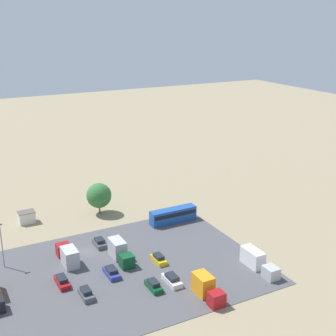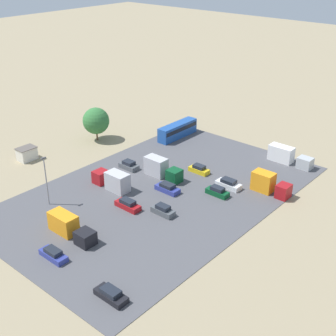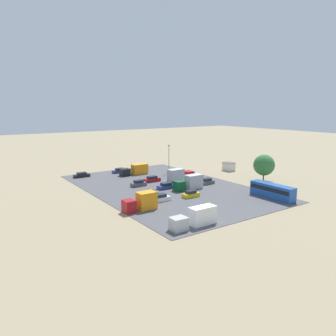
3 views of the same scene
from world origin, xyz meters
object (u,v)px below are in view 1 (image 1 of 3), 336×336
Objects in this scene: parked_car_0 at (159,259)px; parked_truck_2 at (120,252)px; parked_truck_1 at (258,262)px; parked_truck_3 at (207,288)px; bus at (173,215)px; parked_truck_0 at (68,255)px; parked_car_2 at (172,280)px; parked_car_6 at (86,294)px; parked_car_1 at (62,281)px; shed_building at (27,217)px; parked_car_7 at (154,286)px; parked_car_5 at (100,243)px; parked_car_4 at (111,272)px.

parked_truck_2 is (6.15, -4.45, 0.97)m from parked_car_0.
parked_truck_1 is 1.15× the size of parked_truck_2.
parked_truck_2 is at bearing -66.84° from parked_truck_3.
bus is 18.77m from parked_car_0.
parked_truck_3 is (-17.31, 22.30, 0.06)m from parked_truck_0.
parked_car_6 is at bearing -11.00° from parked_car_2.
parked_truck_3 reaches higher than parked_car_1.
parked_car_1 is 1.00× the size of parked_car_2.
parked_car_7 is at bearing 109.31° from shed_building.
parked_car_0 is 0.52× the size of parked_truck_0.
parked_car_7 is at bearing -35.44° from bus.
parked_truck_1 is at bearing 169.28° from parked_car_2.
parked_car_5 is at bearing 62.95° from parked_car_6.
parked_car_0 is 7.91m from parked_car_2.
parked_car_0 is 16.92m from parked_car_6.
shed_building is 35.77m from parked_car_0.
parked_truck_0 reaches higher than parked_car_1.
parked_car_5 is 0.57× the size of parked_truck_3.
parked_car_2 is (1.28, 7.80, 0.02)m from parked_car_0.
parked_car_2 is at bearing -177.48° from parked_car_7.
parked_car_2 is 0.59× the size of parked_truck_2.
parked_car_7 is at bearing 122.41° from parked_car_4.
parked_car_5 is at bearing -82.03° from parked_car_7.
parked_car_0 is at bearing -99.34° from parked_car_2.
parked_car_5 is at bearing -77.43° from parked_truck_2.
parked_car_5 is at bearing -99.86° from parked_car_4.
parked_car_5 is 0.98× the size of parked_car_6.
parked_truck_2 is (17.45, 10.49, -0.14)m from bus.
parked_truck_2 is at bearing 115.31° from shed_building.
parked_car_7 is at bearing -15.30° from parked_car_6.
parked_car_6 is 32.04m from parked_truck_1.
parked_car_5 is at bearing -56.32° from parked_car_0.
parked_truck_0 reaches higher than shed_building.
parked_car_5 is at bearing 25.25° from parked_truck_0.
parked_car_4 is at bearing -99.86° from parked_car_5.
parked_car_7 is 19.10m from parked_truck_0.
shed_building reaches higher than parked_car_7.
parked_car_0 is 0.86× the size of parked_car_1.
parked_car_6 is at bearing 42.98° from parked_truck_2.
parked_truck_2 is (1.15, -12.42, 0.95)m from parked_car_7.
shed_building is at bearing -90.32° from parked_car_1.
parked_car_2 is 0.52× the size of parked_truck_1.
parked_truck_3 reaches higher than parked_truck_1.
parked_car_4 is at bearing -49.98° from parked_truck_3.
parked_car_1 is 0.59× the size of parked_truck_2.
parked_car_2 is 1.15× the size of parked_car_6.
parked_truck_3 is at bearing 115.90° from parked_car_2.
shed_building reaches higher than parked_car_6.
parked_car_6 is 13.76m from parked_truck_2.
parked_car_4 is 1.12× the size of parked_car_6.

